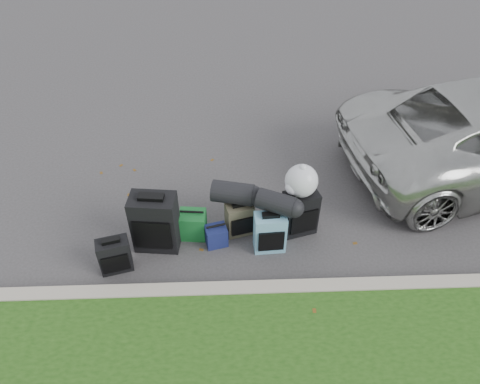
{
  "coord_description": "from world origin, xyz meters",
  "views": [
    {
      "loc": [
        -0.26,
        -4.29,
        4.59
      ],
      "look_at": [
        -0.1,
        0.2,
        0.55
      ],
      "focal_mm": 35.0,
      "sensor_mm": 36.0,
      "label": 1
    }
  ],
  "objects_px": {
    "tote_navy": "(216,236)",
    "suitcase_olive": "(240,219)",
    "suitcase_large_black_left": "(155,222)",
    "suitcase_teal": "(270,232)",
    "suitcase_large_black_right": "(300,213)",
    "suitcase_small_black": "(115,255)",
    "tote_green": "(193,225)"
  },
  "relations": [
    {
      "from": "suitcase_olive",
      "to": "tote_navy",
      "type": "xyz_separation_m",
      "value": [
        -0.31,
        -0.2,
        -0.1
      ]
    },
    {
      "from": "suitcase_large_black_left",
      "to": "suitcase_teal",
      "type": "relative_size",
      "value": 1.44
    },
    {
      "from": "suitcase_teal",
      "to": "tote_green",
      "type": "relative_size",
      "value": 1.47
    },
    {
      "from": "suitcase_large_black_left",
      "to": "suitcase_large_black_right",
      "type": "bearing_deg",
      "value": 11.81
    },
    {
      "from": "suitcase_olive",
      "to": "suitcase_teal",
      "type": "distance_m",
      "value": 0.48
    },
    {
      "from": "suitcase_small_black",
      "to": "suitcase_teal",
      "type": "xyz_separation_m",
      "value": [
        1.9,
        0.27,
        0.04
      ]
    },
    {
      "from": "suitcase_small_black",
      "to": "tote_navy",
      "type": "height_order",
      "value": "suitcase_small_black"
    },
    {
      "from": "suitcase_large_black_left",
      "to": "suitcase_olive",
      "type": "distance_m",
      "value": 1.09
    },
    {
      "from": "suitcase_large_black_left",
      "to": "tote_navy",
      "type": "bearing_deg",
      "value": 4.92
    },
    {
      "from": "suitcase_small_black",
      "to": "suitcase_large_black_right",
      "type": "relative_size",
      "value": 0.73
    },
    {
      "from": "suitcase_olive",
      "to": "suitcase_teal",
      "type": "bearing_deg",
      "value": -53.4
    },
    {
      "from": "suitcase_small_black",
      "to": "tote_green",
      "type": "height_order",
      "value": "suitcase_small_black"
    },
    {
      "from": "suitcase_large_black_right",
      "to": "tote_navy",
      "type": "height_order",
      "value": "suitcase_large_black_right"
    },
    {
      "from": "tote_navy",
      "to": "suitcase_olive",
      "type": "bearing_deg",
      "value": 18.69
    },
    {
      "from": "suitcase_large_black_left",
      "to": "suitcase_olive",
      "type": "xyz_separation_m",
      "value": [
        1.06,
        0.19,
        -0.16
      ]
    },
    {
      "from": "suitcase_small_black",
      "to": "suitcase_olive",
      "type": "distance_m",
      "value": 1.63
    },
    {
      "from": "suitcase_teal",
      "to": "suitcase_large_black_right",
      "type": "height_order",
      "value": "suitcase_large_black_right"
    },
    {
      "from": "suitcase_small_black",
      "to": "suitcase_olive",
      "type": "height_order",
      "value": "suitcase_olive"
    },
    {
      "from": "suitcase_large_black_left",
      "to": "suitcase_teal",
      "type": "xyz_separation_m",
      "value": [
        1.43,
        -0.11,
        -0.12
      ]
    },
    {
      "from": "suitcase_small_black",
      "to": "suitcase_olive",
      "type": "bearing_deg",
      "value": 5.85
    },
    {
      "from": "suitcase_teal",
      "to": "suitcase_large_black_right",
      "type": "distance_m",
      "value": 0.51
    },
    {
      "from": "suitcase_teal",
      "to": "suitcase_large_black_left",
      "type": "bearing_deg",
      "value": 172.14
    },
    {
      "from": "suitcase_large_black_right",
      "to": "tote_green",
      "type": "height_order",
      "value": "suitcase_large_black_right"
    },
    {
      "from": "suitcase_teal",
      "to": "suitcase_large_black_right",
      "type": "relative_size",
      "value": 0.86
    },
    {
      "from": "suitcase_large_black_left",
      "to": "suitcase_teal",
      "type": "height_order",
      "value": "suitcase_large_black_left"
    },
    {
      "from": "suitcase_olive",
      "to": "tote_green",
      "type": "bearing_deg",
      "value": 168.19
    },
    {
      "from": "suitcase_large_black_left",
      "to": "suitcase_large_black_right",
      "type": "xyz_separation_m",
      "value": [
        1.85,
        0.18,
        -0.08
      ]
    },
    {
      "from": "suitcase_olive",
      "to": "suitcase_large_black_right",
      "type": "bearing_deg",
      "value": -15.25
    },
    {
      "from": "suitcase_teal",
      "to": "tote_navy",
      "type": "xyz_separation_m",
      "value": [
        -0.68,
        0.09,
        -0.14
      ]
    },
    {
      "from": "suitcase_large_black_right",
      "to": "suitcase_small_black",
      "type": "bearing_deg",
      "value": 177.83
    },
    {
      "from": "suitcase_large_black_left",
      "to": "suitcase_olive",
      "type": "height_order",
      "value": "suitcase_large_black_left"
    },
    {
      "from": "suitcase_olive",
      "to": "tote_navy",
      "type": "relative_size",
      "value": 1.67
    }
  ]
}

